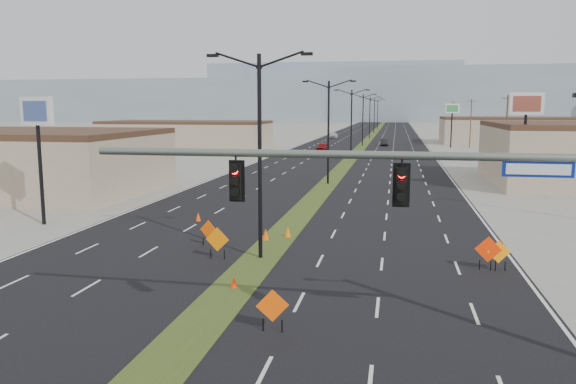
% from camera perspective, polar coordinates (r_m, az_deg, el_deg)
% --- Properties ---
extents(ground, '(600.00, 600.00, 0.00)m').
position_cam_1_polar(ground, '(17.58, -12.53, -16.80)').
color(ground, gray).
rests_on(ground, ground).
extents(road_surface, '(25.00, 400.00, 0.02)m').
position_cam_1_polar(road_surface, '(114.94, 7.68, 4.78)').
color(road_surface, black).
rests_on(road_surface, ground).
extents(median_strip, '(2.00, 400.00, 0.04)m').
position_cam_1_polar(median_strip, '(114.94, 7.68, 4.78)').
color(median_strip, '#314318').
rests_on(median_strip, ground).
extents(building_sw_far, '(30.00, 14.00, 4.50)m').
position_cam_1_polar(building_sw_far, '(106.84, -10.27, 5.65)').
color(building_sw_far, tan).
rests_on(building_sw_far, ground).
extents(building_se_far, '(44.00, 16.00, 5.00)m').
position_cam_1_polar(building_se_far, '(128.53, 25.22, 5.56)').
color(building_se_far, tan).
rests_on(building_se_far, ground).
extents(mesa_west, '(180.00, 50.00, 22.00)m').
position_cam_1_polar(mesa_west, '(320.56, -12.48, 9.02)').
color(mesa_west, gray).
rests_on(mesa_west, ground).
extents(mesa_center, '(220.00, 50.00, 28.00)m').
position_cam_1_polar(mesa_center, '(316.36, 17.24, 9.39)').
color(mesa_center, gray).
rests_on(mesa_center, ground).
extents(mesa_backdrop, '(140.00, 50.00, 32.00)m').
position_cam_1_polar(mesa_backdrop, '(336.61, 4.77, 10.01)').
color(mesa_backdrop, gray).
rests_on(mesa_backdrop, ground).
extents(signal_mast, '(16.30, 0.60, 8.00)m').
position_cam_1_polar(signal_mast, '(16.85, 17.72, -0.99)').
color(signal_mast, slate).
rests_on(signal_mast, ground).
extents(streetlight_0, '(5.15, 0.24, 10.02)m').
position_cam_1_polar(streetlight_0, '(27.38, -2.89, 4.27)').
color(streetlight_0, black).
rests_on(streetlight_0, ground).
extents(streetlight_1, '(5.15, 0.24, 10.02)m').
position_cam_1_polar(streetlight_1, '(54.94, 4.13, 6.42)').
color(streetlight_1, black).
rests_on(streetlight_1, ground).
extents(streetlight_2, '(5.15, 0.24, 10.02)m').
position_cam_1_polar(streetlight_2, '(82.80, 6.45, 7.11)').
color(streetlight_2, black).
rests_on(streetlight_2, ground).
extents(streetlight_3, '(5.15, 0.24, 10.02)m').
position_cam_1_polar(streetlight_3, '(110.72, 7.61, 7.45)').
color(streetlight_3, black).
rests_on(streetlight_3, ground).
extents(streetlight_4, '(5.15, 0.24, 10.02)m').
position_cam_1_polar(streetlight_4, '(138.68, 8.30, 7.65)').
color(streetlight_4, black).
rests_on(streetlight_4, ground).
extents(streetlight_5, '(5.15, 0.24, 10.02)m').
position_cam_1_polar(streetlight_5, '(166.65, 8.76, 7.78)').
color(streetlight_5, black).
rests_on(streetlight_5, ground).
extents(streetlight_6, '(5.15, 0.24, 10.02)m').
position_cam_1_polar(streetlight_6, '(194.63, 9.09, 7.88)').
color(streetlight_6, black).
rests_on(streetlight_6, ground).
extents(utility_pole_1, '(1.60, 0.20, 9.00)m').
position_cam_1_polar(utility_pole_1, '(75.77, 21.28, 5.89)').
color(utility_pole_1, '#4C3823').
rests_on(utility_pole_1, ground).
extents(utility_pole_2, '(1.60, 0.20, 9.00)m').
position_cam_1_polar(utility_pole_2, '(110.38, 18.06, 6.72)').
color(utility_pole_2, '#4C3823').
rests_on(utility_pole_2, ground).
extents(utility_pole_3, '(1.60, 0.20, 9.00)m').
position_cam_1_polar(utility_pole_3, '(145.17, 16.38, 7.14)').
color(utility_pole_3, '#4C3823').
rests_on(utility_pole_3, ground).
extents(car_left, '(2.08, 4.27, 1.41)m').
position_cam_1_polar(car_left, '(97.12, 3.55, 4.57)').
color(car_left, maroon).
rests_on(car_left, ground).
extents(car_mid, '(1.68, 4.06, 1.31)m').
position_cam_1_polar(car_mid, '(112.32, 9.73, 4.98)').
color(car_mid, black).
rests_on(car_mid, ground).
extents(car_far, '(2.45, 4.96, 1.39)m').
position_cam_1_polar(car_far, '(138.12, 4.64, 5.75)').
color(car_far, '#B4B9BE').
rests_on(car_far, ground).
extents(construction_sign_1, '(1.03, 0.35, 1.42)m').
position_cam_1_polar(construction_sign_1, '(30.87, -8.09, -3.94)').
color(construction_sign_1, '#E54B04').
rests_on(construction_sign_1, ground).
extents(construction_sign_2, '(1.21, 0.11, 1.61)m').
position_cam_1_polar(construction_sign_2, '(28.10, -7.20, -4.91)').
color(construction_sign_2, orange).
rests_on(construction_sign_2, ground).
extents(construction_sign_3, '(1.07, 0.38, 1.48)m').
position_cam_1_polar(construction_sign_3, '(19.12, -1.59, -11.63)').
color(construction_sign_3, '#ED4D05').
rests_on(construction_sign_3, ground).
extents(construction_sign_4, '(1.21, 0.11, 1.61)m').
position_cam_1_polar(construction_sign_4, '(27.54, 19.67, -5.64)').
color(construction_sign_4, '#FF3205').
rests_on(construction_sign_4, ground).
extents(construction_sign_5, '(1.07, 0.22, 1.44)m').
position_cam_1_polar(construction_sign_5, '(27.72, 20.61, -5.83)').
color(construction_sign_5, orange).
rests_on(construction_sign_5, ground).
extents(cone_0, '(0.40, 0.40, 0.53)m').
position_cam_1_polar(cone_0, '(23.76, -5.52, -9.12)').
color(cone_0, '#F03105').
rests_on(cone_0, ground).
extents(cone_1, '(0.48, 0.48, 0.69)m').
position_cam_1_polar(cone_1, '(31.87, -2.29, -4.35)').
color(cone_1, '#F05905').
rests_on(cone_1, ground).
extents(cone_2, '(0.53, 0.53, 0.66)m').
position_cam_1_polar(cone_2, '(32.57, -0.01, -4.08)').
color(cone_2, orange).
rests_on(cone_2, ground).
extents(cone_3, '(0.45, 0.45, 0.59)m').
position_cam_1_polar(cone_3, '(37.67, -9.11, -2.51)').
color(cone_3, '#FF4A05').
rests_on(cone_3, ground).
extents(pole_sign_west, '(2.64, 1.11, 8.14)m').
position_cam_1_polar(pole_sign_west, '(38.88, -24.12, 6.50)').
color(pole_sign_west, black).
rests_on(pole_sign_west, ground).
extents(pole_sign_east_near, '(2.86, 0.45, 8.76)m').
position_cam_1_polar(pole_sign_east_near, '(53.45, 23.04, 7.51)').
color(pole_sign_east_near, black).
rests_on(pole_sign_east_near, ground).
extents(pole_sign_east_far, '(2.68, 0.91, 8.17)m').
position_cam_1_polar(pole_sign_east_far, '(109.98, 16.33, 7.78)').
color(pole_sign_east_far, black).
rests_on(pole_sign_east_far, ground).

